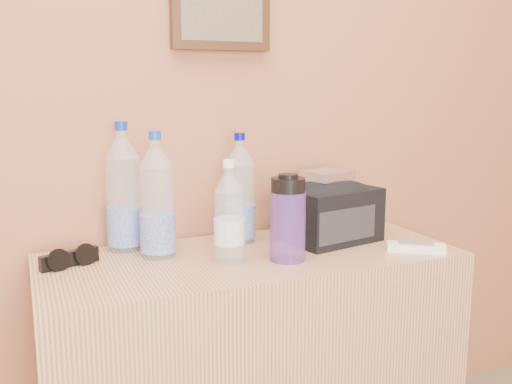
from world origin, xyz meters
TOP-DOWN VIEW (x-y plane):
  - picture_frame at (0.39, 1.98)m, footprint 0.30×0.03m
  - dresser at (0.39, 1.74)m, footprint 1.14×0.48m
  - pet_large_a at (0.14, 1.82)m, footprint 0.09×0.09m
  - pet_large_b at (0.07, 1.93)m, footprint 0.10×0.10m
  - pet_large_c at (0.40, 1.88)m, footprint 0.09×0.09m
  - pet_small at (0.31, 1.70)m, footprint 0.08×0.08m
  - nalgene_bottle at (0.45, 1.66)m, footprint 0.10×0.10m
  - sunglasses at (-0.09, 1.82)m, footprint 0.17×0.11m
  - ac_remote at (0.82, 1.59)m, footprint 0.16×0.13m
  - toiletry_bag at (0.66, 1.79)m, footprint 0.30×0.24m
  - foil_packet at (0.66, 1.82)m, footprint 0.16×0.14m

SIDE VIEW (x-z plane):
  - dresser at x=0.39m, z-range 0.00..0.71m
  - ac_remote at x=0.82m, z-range 0.71..0.73m
  - sunglasses at x=-0.09m, z-range 0.71..0.75m
  - toiletry_bag at x=0.66m, z-range 0.71..0.89m
  - nalgene_bottle at x=0.45m, z-range 0.71..0.94m
  - pet_small at x=0.31m, z-range 0.70..0.97m
  - pet_large_c at x=0.40m, z-range 0.69..1.02m
  - pet_large_a at x=0.14m, z-range 0.69..1.03m
  - pet_large_b at x=0.07m, z-range 0.69..1.05m
  - foil_packet at x=0.66m, z-range 0.89..0.92m
  - picture_frame at x=0.39m, z-range 1.27..1.52m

